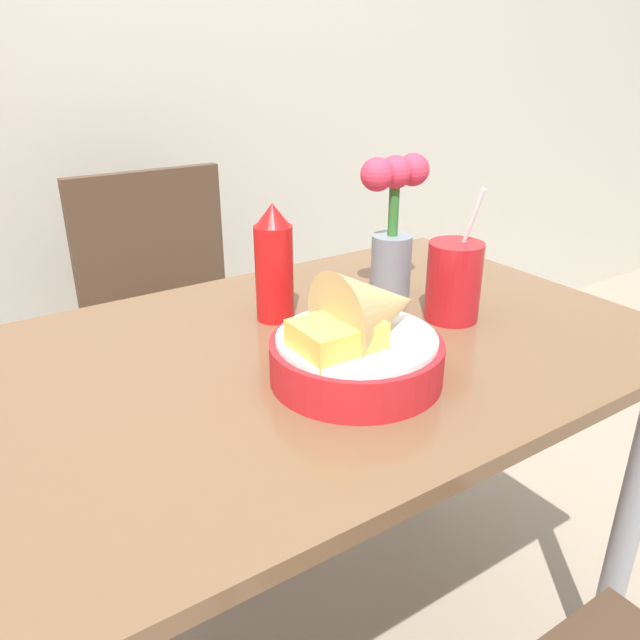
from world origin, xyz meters
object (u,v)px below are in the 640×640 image
(ketchup_bottle, at_px, (274,264))
(chair_far_window, at_px, (169,313))
(drink_cup, at_px, (453,284))
(flower_vase, at_px, (393,221))
(food_basket, at_px, (362,339))

(ketchup_bottle, bearing_deg, chair_far_window, 88.12)
(chair_far_window, relative_size, drink_cup, 3.88)
(chair_far_window, height_order, drink_cup, drink_cup)
(flower_vase, bearing_deg, drink_cup, -85.31)
(ketchup_bottle, xyz_separation_m, drink_cup, (0.25, -0.17, -0.03))
(chair_far_window, height_order, food_basket, food_basket)
(drink_cup, bearing_deg, chair_far_window, 106.66)
(food_basket, xyz_separation_m, ketchup_bottle, (0.01, 0.25, 0.04))
(ketchup_bottle, bearing_deg, food_basket, -91.32)
(chair_far_window, xyz_separation_m, flower_vase, (0.22, -0.62, 0.35))
(drink_cup, bearing_deg, flower_vase, 94.69)
(food_basket, bearing_deg, chair_far_window, 88.28)
(drink_cup, bearing_deg, food_basket, -162.17)
(food_basket, distance_m, drink_cup, 0.27)
(chair_far_window, xyz_separation_m, ketchup_bottle, (-0.02, -0.60, 0.31))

